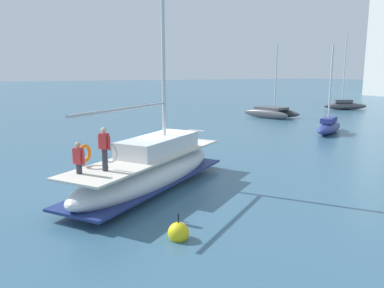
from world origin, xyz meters
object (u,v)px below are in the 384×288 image
object	(u,v)px
mooring_buoy	(178,233)
moored_ketch_distant	(345,105)
moored_catamaran	(329,126)
main_sailboat	(151,168)
moored_sloop_far	(271,112)

from	to	relation	value
mooring_buoy	moored_ketch_distant	bearing A→B (deg)	125.81
moored_ketch_distant	moored_catamaran	bearing A→B (deg)	-51.43
mooring_buoy	moored_catamaran	bearing A→B (deg)	123.25
moored_ketch_distant	mooring_buoy	xyz separation A→B (m)	(26.28, -36.42, -0.43)
moored_catamaran	mooring_buoy	world-z (taller)	moored_catamaran
main_sailboat	moored_catamaran	world-z (taller)	main_sailboat
moored_catamaran	mooring_buoy	size ratio (longest dim) A/B	7.59
main_sailboat	moored_catamaran	xyz separation A→B (m)	(-7.62, 18.37, -0.34)
mooring_buoy	moored_sloop_far	bearing A→B (deg)	136.86
main_sailboat	moored_sloop_far	size ratio (longest dim) A/B	1.66
moored_ketch_distant	main_sailboat	bearing A→B (deg)	-59.10
main_sailboat	moored_ketch_distant	distance (m)	41.18
moored_catamaran	mooring_buoy	bearing A→B (deg)	-56.75
moored_sloop_far	main_sailboat	bearing A→B (deg)	-48.68
moored_sloop_far	moored_ketch_distant	bearing A→B (deg)	100.26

